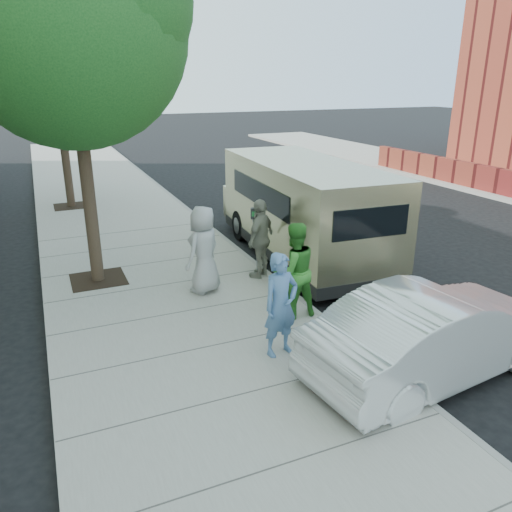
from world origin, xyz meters
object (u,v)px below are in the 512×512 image
tree_near (71,20)px  parking_meter (258,227)px  person_striped_polo (261,238)px  person_gray_shirt (204,250)px  van (301,207)px  sedan (435,333)px  tree_far (55,66)px  person_officer (281,305)px  person_green_shirt (294,270)px

tree_near → parking_meter: (3.45, -1.14, -4.24)m
tree_near → person_striped_polo: (3.45, -1.29, -4.48)m
person_gray_shirt → person_striped_polo: 1.49m
van → tree_near: bearing=-177.4°
van → sedan: 5.93m
tree_far → sedan: (4.38, -13.51, -4.15)m
parking_meter → sedan: 4.89m
person_officer → person_striped_polo: (1.11, 3.28, 0.03)m
sedan → person_striped_polo: bearing=4.1°
person_officer → person_green_shirt: bearing=44.6°
parking_meter → person_green_shirt: (-0.26, -2.26, -0.23)m
tree_near → van: bearing=-0.7°
tree_far → van: size_ratio=0.94×
tree_far → parking_meter: bearing=-68.5°
van → parking_meter: bearing=-144.5°
parking_meter → person_striped_polo: 0.28m
van → sedan: size_ratio=1.54×
tree_far → tree_near: bearing=-90.0°
parking_meter → person_gray_shirt: (-1.45, -0.45, -0.22)m
van → person_green_shirt: van is taller
tree_far → person_officer: 12.98m
parking_meter → person_gray_shirt: bearing=-146.0°
sedan → person_gray_shirt: size_ratio=2.39×
person_green_shirt → person_striped_polo: (0.26, 2.11, -0.02)m
van → person_striped_polo: van is taller
van → person_green_shirt: (-1.97, -3.34, -0.26)m
person_officer → person_green_shirt: (0.85, 1.17, 0.05)m
van → tree_far: bearing=127.3°
tree_far → person_officer: (2.34, -12.17, -3.85)m
tree_near → sedan: tree_near is taller
van → person_officer: size_ratio=3.93×
sedan → person_striped_polo: person_striped_polo is taller
parking_meter → van: van is taller
sedan → person_gray_shirt: person_gray_shirt is taller
tree_near → person_gray_shirt: size_ratio=4.01×
tree_near → tree_far: (-0.00, 7.60, -0.66)m
person_gray_shirt → van: bearing=171.1°
parking_meter → person_officer: size_ratio=0.91×
sedan → person_officer: 2.45m
van → person_officer: (-2.82, -4.51, -0.31)m
van → person_gray_shirt: size_ratio=3.69×
person_gray_shirt → tree_far: bearing=-112.4°
parking_meter → sedan: (0.93, -4.77, -0.57)m
person_officer → tree_near: bearing=107.7°
tree_far → sedan: bearing=-72.1°
tree_near → tree_far: size_ratio=1.16×
tree_far → person_officer: tree_far is taller
tree_near → person_green_shirt: (3.19, -3.40, -4.47)m
parking_meter → person_striped_polo: (0.01, -0.15, -0.24)m
van → person_officer: bearing=-118.7°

